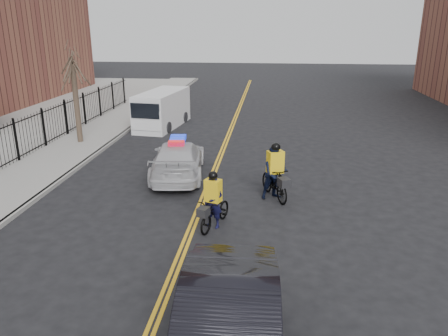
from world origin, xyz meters
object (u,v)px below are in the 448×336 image
at_px(police_cruiser, 178,159).
at_px(dark_sedan, 228,333).
at_px(cyclist_near, 213,208).
at_px(cargo_van, 161,110).
at_px(cyclist_far, 275,177).

xyz_separation_m(police_cruiser, dark_sedan, (3.12, -10.60, 0.13)).
height_order(dark_sedan, cyclist_near, cyclist_near).
xyz_separation_m(police_cruiser, cargo_van, (-2.85, 8.76, 0.32)).
relative_size(dark_sedan, cyclist_near, 2.67).
relative_size(dark_sedan, cyclist_far, 2.48).
bearing_deg(police_cruiser, cargo_van, -78.94).
bearing_deg(police_cruiser, cyclist_far, 145.64).
xyz_separation_m(police_cruiser, cyclist_near, (2.07, -4.61, -0.10)).
xyz_separation_m(cargo_van, cyclist_near, (4.93, -13.37, -0.42)).
xyz_separation_m(dark_sedan, cyclist_far, (0.86, 8.53, -0.04)).
bearing_deg(cargo_van, cyclist_far, -50.01).
bearing_deg(dark_sedan, cargo_van, 104.93).
bearing_deg(cyclist_far, cargo_van, 97.30).
height_order(police_cruiser, cyclist_near, cyclist_near).
distance_m(cyclist_near, cyclist_far, 3.19).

